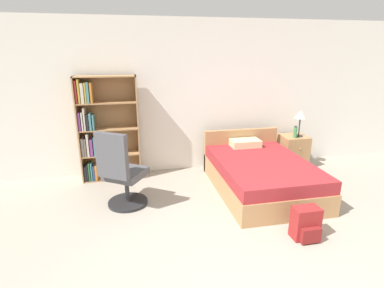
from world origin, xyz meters
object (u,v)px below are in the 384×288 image
object	(u,v)px
bed	(259,173)
backpack_red	(306,224)
office_chair	(122,174)
bookshelf	(101,130)
table_lamp	(300,116)
nightstand	(293,151)
water_bottle	(295,132)

from	to	relation	value
bed	backpack_red	distance (m)	1.33
bed	office_chair	world-z (taller)	office_chair
bookshelf	table_lamp	world-z (taller)	bookshelf
table_lamp	nightstand	bearing A→B (deg)	144.13
nightstand	backpack_red	bearing A→B (deg)	-115.63
bookshelf	table_lamp	bearing A→B (deg)	-2.74
office_chair	water_bottle	bearing A→B (deg)	15.46
bookshelf	backpack_red	distance (m)	3.32
bed	backpack_red	bearing A→B (deg)	-90.69
bed	nightstand	xyz separation A→B (m)	(0.99, 0.77, 0.04)
nightstand	bed	bearing A→B (deg)	-142.16
water_bottle	office_chair	bearing A→B (deg)	-164.54
nightstand	water_bottle	world-z (taller)	water_bottle
table_lamp	backpack_red	distance (m)	2.45
nightstand	backpack_red	world-z (taller)	nightstand
nightstand	backpack_red	distance (m)	2.34
nightstand	backpack_red	size ratio (longest dim) A/B	1.55
backpack_red	water_bottle	bearing A→B (deg)	64.41
bookshelf	backpack_red	world-z (taller)	bookshelf
water_bottle	bookshelf	bearing A→B (deg)	175.99
table_lamp	bookshelf	bearing A→B (deg)	177.26
water_bottle	backpack_red	bearing A→B (deg)	-115.59
bookshelf	table_lamp	distance (m)	3.45
bookshelf	water_bottle	distance (m)	3.34
table_lamp	backpack_red	bearing A→B (deg)	-117.38
bookshelf	nightstand	world-z (taller)	bookshelf
office_chair	bed	bearing A→B (deg)	4.74
bed	bookshelf	bearing A→B (deg)	159.51
office_chair	backpack_red	size ratio (longest dim) A/B	2.89
bookshelf	office_chair	bearing A→B (deg)	-73.22
backpack_red	bed	bearing A→B (deg)	89.31
office_chair	water_bottle	xyz separation A→B (m)	(3.01, 0.83, 0.20)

